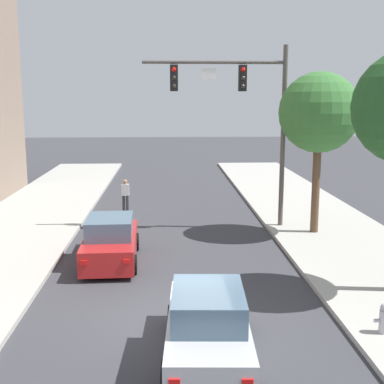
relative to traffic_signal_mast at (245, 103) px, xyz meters
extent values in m
plane|color=#38383D|center=(-2.96, -8.96, -5.31)|extent=(120.00, 120.00, 0.00)
cylinder|color=#514C47|center=(1.64, 0.01, -1.41)|extent=(0.20, 0.20, 7.50)
cylinder|color=#514C47|center=(-1.27, 0.01, 1.64)|extent=(5.82, 0.14, 0.14)
cube|color=black|center=(-0.11, 0.01, 1.02)|extent=(0.32, 0.28, 1.05)
sphere|color=red|center=(-0.11, -0.14, 1.35)|extent=(0.18, 0.18, 0.18)
sphere|color=#2D2823|center=(-0.11, -0.14, 1.02)|extent=(0.18, 0.18, 0.18)
sphere|color=#2D2823|center=(-0.11, -0.14, 0.69)|extent=(0.18, 0.18, 0.18)
cube|color=black|center=(-2.90, 0.01, 1.02)|extent=(0.32, 0.28, 1.05)
sphere|color=red|center=(-2.90, -0.14, 1.35)|extent=(0.18, 0.18, 0.18)
sphere|color=#2D2823|center=(-2.90, -0.14, 1.02)|extent=(0.18, 0.18, 0.18)
sphere|color=#2D2823|center=(-2.90, -0.14, 0.69)|extent=(0.18, 0.18, 0.18)
cube|color=white|center=(-1.50, -0.01, 1.19)|extent=(0.60, 0.03, 0.44)
cube|color=#B21E1E|center=(-5.16, -4.19, -4.75)|extent=(1.83, 4.25, 0.80)
cube|color=slate|center=(-5.15, -4.34, -4.03)|extent=(1.56, 2.04, 0.64)
cylinder|color=black|center=(-6.00, -2.91, -4.99)|extent=(0.24, 0.65, 0.64)
cylinder|color=black|center=(-4.39, -2.86, -4.99)|extent=(0.24, 0.65, 0.64)
cylinder|color=black|center=(-5.93, -5.51, -4.99)|extent=(0.24, 0.65, 0.64)
cylinder|color=black|center=(-4.31, -5.46, -4.99)|extent=(0.24, 0.65, 0.64)
cube|color=red|center=(-5.73, -6.32, -4.63)|extent=(0.20, 0.05, 0.14)
cube|color=red|center=(-4.46, -6.29, -4.63)|extent=(0.20, 0.05, 0.14)
cube|color=#B7B7BC|center=(-2.37, -10.89, -4.75)|extent=(1.92, 4.28, 0.80)
cube|color=slate|center=(-2.38, -11.04, -4.03)|extent=(1.60, 2.08, 0.64)
cylinder|color=black|center=(-3.11, -9.55, -4.99)|extent=(0.25, 0.65, 0.64)
cylinder|color=black|center=(-1.50, -9.64, -4.99)|extent=(0.25, 0.65, 0.64)
cylinder|color=black|center=(-3.25, -12.15, -4.99)|extent=(0.25, 0.65, 0.64)
cylinder|color=black|center=(-1.64, -12.24, -4.99)|extent=(0.25, 0.65, 0.64)
cube|color=red|center=(-3.12, -12.98, -4.63)|extent=(0.20, 0.05, 0.14)
cube|color=red|center=(-1.85, -13.05, -4.63)|extent=(0.20, 0.05, 0.14)
cylinder|color=#333338|center=(-5.34, 3.40, -4.88)|extent=(0.14, 0.14, 0.85)
cylinder|color=#333338|center=(-5.16, 3.40, -4.88)|extent=(0.14, 0.14, 0.85)
cube|color=silver|center=(-5.25, 3.40, -4.18)|extent=(0.36, 0.22, 0.56)
sphere|color=#9E7051|center=(-5.25, 3.40, -3.78)|extent=(0.22, 0.22, 0.22)
cylinder|color=#B2B2B7|center=(1.81, -10.22, -4.88)|extent=(0.24, 0.24, 0.55)
cylinder|color=#B2B2B7|center=(1.63, -10.22, -4.86)|extent=(0.12, 0.09, 0.09)
cylinder|color=brown|center=(2.77, -1.17, -3.34)|extent=(0.32, 0.32, 3.64)
sphere|color=#387033|center=(2.77, -1.17, -0.33)|extent=(3.17, 3.17, 3.17)
camera|label=1|loc=(-3.21, -21.07, 0.26)|focal=47.66mm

